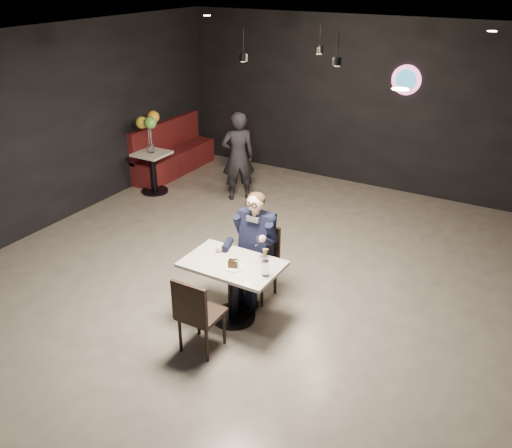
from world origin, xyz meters
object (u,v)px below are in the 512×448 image
Objects in this scene: sundae_glass at (265,268)px; side_table at (154,174)px; chair_far at (257,264)px; passerby at (238,156)px; chair_near at (201,312)px; seated_man at (257,245)px; balloon_vase at (151,148)px; main_table at (233,291)px; booth_bench at (174,148)px.

sundae_glass is 4.62m from side_table.
passerby reaches higher than chair_far.
passerby is at bearing 126.00° from sundae_glass.
seated_man reaches higher than chair_near.
chair_far is 0.64× the size of seated_man.
passerby is (1.48, 0.52, 0.43)m from side_table.
chair_far is 0.85m from sundae_glass.
side_table is 4.40× the size of balloon_vase.
chair_near reaches higher than main_table.
booth_bench is (-3.61, 3.02, 0.05)m from chair_far.
main_table is 3.61m from passerby.
seated_man reaches higher than sundae_glass.
booth_bench is 2.92× the size of side_table.
sundae_glass is (0.45, -0.61, 0.38)m from chair_far.
balloon_vase is (-3.31, 2.57, 0.45)m from main_table.
sundae_glass is at bearing -34.92° from balloon_vase.
main_table is at bearing -37.84° from balloon_vase.
sundae_glass is at bearing -53.20° from chair_far.
booth_bench is (-4.06, 3.63, -0.33)m from sundae_glass.
sundae_glass reaches higher than side_table.
booth_bench is at bearing 140.07° from seated_man.
main_table is 6.19× the size of sundae_glass.
booth_bench is 1.30× the size of passerby.
sundae_glass is 4.59m from balloon_vase.
side_table is (0.30, -1.00, -0.16)m from booth_bench.
booth_bench is at bearing 140.07° from chair_far.
balloon_vase reaches higher than side_table.
balloon_vase is (-3.31, 3.20, 0.37)m from chair_near.
chair_far reaches higher than side_table.
chair_near is 4.15m from passerby.
side_table is 0.48m from balloon_vase.
chair_far is 3.90m from balloon_vase.
passerby is at bearing 115.31° from chair_near.
seated_man reaches higher than main_table.
passerby is (-1.83, 2.54, 0.32)m from chair_far.
sundae_glass is (0.45, 0.57, 0.38)m from chair_near.
chair_far is 1.33× the size of side_table.
sundae_glass is 3.89m from passerby.
side_table is at bearing 145.08° from sundae_glass.
seated_man reaches higher than chair_far.
main_table is 1.20× the size of chair_far.
main_table is 0.63m from chair_near.
main_table is at bearing -37.84° from side_table.
main_table is 1.59× the size of side_table.
seated_man is (0.00, 1.17, 0.26)m from chair_near.
chair_near is at bearing -90.00° from main_table.
side_table is at bearing 148.58° from seated_man.
sundae_glass is at bearing -7.01° from main_table.
chair_near is at bearing -49.28° from booth_bench.
passerby reaches higher than balloon_vase.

